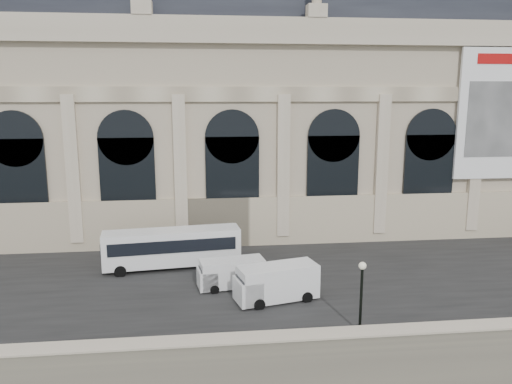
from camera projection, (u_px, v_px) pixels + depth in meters
quay at (258, 237)px, 63.82m from camera, size 160.00×70.00×6.00m
street at (286, 272)px, 42.76m from camera, size 160.00×24.00×0.06m
parapet at (324, 342)px, 29.59m from camera, size 160.00×1.40×1.21m
museum at (209, 106)px, 55.86m from camera, size 69.00×18.70×29.10m
bus_left at (172, 247)px, 43.39m from camera, size 11.99×3.78×3.47m
van_b at (228, 274)px, 39.16m from camera, size 5.41×2.73×2.31m
van_c at (273, 283)px, 36.64m from camera, size 6.44×3.64×2.70m
lamp_right at (361, 298)px, 31.57m from camera, size 0.49×0.49×4.77m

